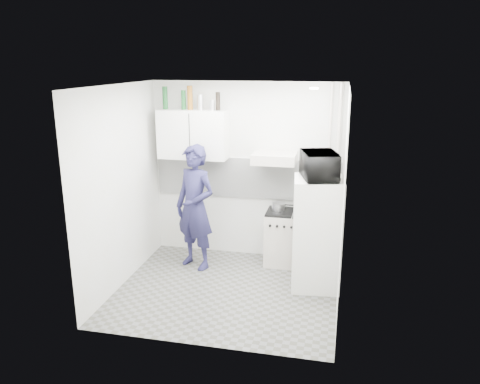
# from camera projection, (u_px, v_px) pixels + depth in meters

# --- Properties ---
(floor) EXTENTS (2.80, 2.80, 0.00)m
(floor) POSITION_uv_depth(u_px,v_px,m) (227.00, 290.00, 6.08)
(floor) COLOR #5C5C5C
(floor) RESTS_ON ground
(ceiling) EXTENTS (2.80, 2.80, 0.00)m
(ceiling) POSITION_uv_depth(u_px,v_px,m) (225.00, 86.00, 5.37)
(ceiling) COLOR white
(ceiling) RESTS_ON wall_back
(wall_back) EXTENTS (2.80, 0.00, 2.80)m
(wall_back) POSITION_uv_depth(u_px,v_px,m) (247.00, 171.00, 6.90)
(wall_back) COLOR silver
(wall_back) RESTS_ON floor
(wall_left) EXTENTS (0.00, 2.60, 2.60)m
(wall_left) POSITION_uv_depth(u_px,v_px,m) (121.00, 188.00, 6.01)
(wall_left) COLOR silver
(wall_left) RESTS_ON floor
(wall_right) EXTENTS (0.00, 2.60, 2.60)m
(wall_right) POSITION_uv_depth(u_px,v_px,m) (343.00, 201.00, 5.44)
(wall_right) COLOR silver
(wall_right) RESTS_ON floor
(person) EXTENTS (0.76, 0.65, 1.78)m
(person) POSITION_uv_depth(u_px,v_px,m) (195.00, 207.00, 6.56)
(person) COLOR #1E1D41
(person) RESTS_ON floor
(stove) EXTENTS (0.48, 0.48, 0.77)m
(stove) POSITION_uv_depth(u_px,v_px,m) (282.00, 238.00, 6.79)
(stove) COLOR #BEB4A7
(stove) RESTS_ON floor
(fridge) EXTENTS (0.66, 0.66, 1.46)m
(fridge) POSITION_uv_depth(u_px,v_px,m) (317.00, 234.00, 6.01)
(fridge) COLOR white
(fridge) RESTS_ON floor
(stove_top) EXTENTS (0.46, 0.46, 0.03)m
(stove_top) POSITION_uv_depth(u_px,v_px,m) (283.00, 212.00, 6.68)
(stove_top) COLOR black
(stove_top) RESTS_ON stove
(saucepan) EXTENTS (0.19, 0.19, 0.10)m
(saucepan) POSITION_uv_depth(u_px,v_px,m) (278.00, 206.00, 6.72)
(saucepan) COLOR silver
(saucepan) RESTS_ON stove_top
(microwave) EXTENTS (0.69, 0.55, 0.33)m
(microwave) POSITION_uv_depth(u_px,v_px,m) (320.00, 166.00, 5.77)
(microwave) COLOR black
(microwave) RESTS_ON fridge
(bottle_a) EXTENTS (0.08, 0.08, 0.32)m
(bottle_a) POSITION_uv_depth(u_px,v_px,m) (165.00, 98.00, 6.68)
(bottle_a) COLOR #144C1E
(bottle_a) RESTS_ON upper_cabinet
(bottle_c) EXTENTS (0.07, 0.07, 0.27)m
(bottle_c) POSITION_uv_depth(u_px,v_px,m) (184.00, 100.00, 6.63)
(bottle_c) COLOR #144C1E
(bottle_c) RESTS_ON upper_cabinet
(bottle_d) EXTENTS (0.08, 0.08, 0.34)m
(bottle_d) POSITION_uv_depth(u_px,v_px,m) (190.00, 98.00, 6.60)
(bottle_d) COLOR brown
(bottle_d) RESTS_ON upper_cabinet
(canister_a) EXTENTS (0.09, 0.09, 0.22)m
(canister_a) POSITION_uv_depth(u_px,v_px,m) (200.00, 102.00, 6.59)
(canister_a) COLOR silver
(canister_a) RESTS_ON upper_cabinet
(canister_b) EXTENTS (0.08, 0.08, 0.15)m
(canister_b) POSITION_uv_depth(u_px,v_px,m) (212.00, 105.00, 6.56)
(canister_b) COLOR silver
(canister_b) RESTS_ON upper_cabinet
(bottle_e) EXTENTS (0.06, 0.06, 0.25)m
(bottle_e) POSITION_uv_depth(u_px,v_px,m) (218.00, 101.00, 6.53)
(bottle_e) COLOR black
(bottle_e) RESTS_ON upper_cabinet
(upper_cabinet) EXTENTS (1.00, 0.35, 0.70)m
(upper_cabinet) POSITION_uv_depth(u_px,v_px,m) (193.00, 134.00, 6.74)
(upper_cabinet) COLOR white
(upper_cabinet) RESTS_ON wall_back
(range_hood) EXTENTS (0.60, 0.50, 0.14)m
(range_hood) POSITION_uv_depth(u_px,v_px,m) (275.00, 158.00, 6.50)
(range_hood) COLOR #BEB4A7
(range_hood) RESTS_ON wall_back
(backsplash) EXTENTS (2.74, 0.03, 0.60)m
(backsplash) POSITION_uv_depth(u_px,v_px,m) (246.00, 178.00, 6.91)
(backsplash) COLOR white
(backsplash) RESTS_ON wall_back
(pipe_a) EXTENTS (0.05, 0.05, 2.60)m
(pipe_a) POSITION_uv_depth(u_px,v_px,m) (336.00, 177.00, 6.56)
(pipe_a) COLOR #BEB4A7
(pipe_a) RESTS_ON floor
(pipe_b) EXTENTS (0.04, 0.04, 2.60)m
(pipe_b) POSITION_uv_depth(u_px,v_px,m) (327.00, 177.00, 6.58)
(pipe_b) COLOR #BEB4A7
(pipe_b) RESTS_ON floor
(ceiling_spot_fixture) EXTENTS (0.10, 0.10, 0.02)m
(ceiling_spot_fixture) POSITION_uv_depth(u_px,v_px,m) (314.00, 88.00, 5.36)
(ceiling_spot_fixture) COLOR white
(ceiling_spot_fixture) RESTS_ON ceiling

